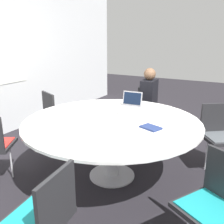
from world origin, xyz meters
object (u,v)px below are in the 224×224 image
object	(u,v)px
chair_1	(56,112)
person_0	(150,97)
chair_5	(219,131)
chair_4	(216,200)
laptop	(131,104)
coffee_cup	(121,111)
chair_0	(149,105)
chair_3	(43,213)
spiral_notebook	(151,128)

from	to	relation	value
chair_1	person_0	size ratio (longest dim) A/B	0.71
chair_1	chair_5	bearing A→B (deg)	32.81
chair_4	chair_5	world-z (taller)	same
chair_5	laptop	distance (m)	1.23
laptop	coffee_cup	bearing A→B (deg)	-89.31
chair_0	chair_5	world-z (taller)	same
chair_1	chair_5	size ratio (longest dim) A/B	1.00
chair_1	chair_3	world-z (taller)	same
chair_3	coffee_cup	xyz separation A→B (m)	(1.68, 0.26, 0.28)
chair_5	coffee_cup	bearing A→B (deg)	-6.98
coffee_cup	chair_5	bearing A→B (deg)	-60.45
chair_0	chair_3	size ratio (longest dim) A/B	1.00
chair_4	chair_1	bearing A→B (deg)	5.76
chair_5	coffee_cup	distance (m)	1.33
chair_5	person_0	world-z (taller)	person_0
chair_0	laptop	world-z (taller)	laptop
chair_1	chair_5	distance (m)	2.48
chair_1	person_0	distance (m)	1.59
chair_1	chair_4	bearing A→B (deg)	-0.36
chair_1	spiral_notebook	bearing A→B (deg)	6.90
chair_0	spiral_notebook	world-z (taller)	chair_0
spiral_notebook	chair_1	bearing A→B (deg)	73.22
chair_0	coffee_cup	world-z (taller)	chair_0
chair_3	chair_5	distance (m)	2.48
chair_5	person_0	distance (m)	1.36
chair_5	laptop	world-z (taller)	laptop
chair_0	person_0	xyz separation A→B (m)	(-0.23, -0.10, 0.19)
chair_0	chair_4	xyz separation A→B (m)	(-2.38, -1.48, 0.00)
chair_0	laptop	bearing A→B (deg)	3.47
chair_1	person_0	world-z (taller)	person_0
laptop	spiral_notebook	size ratio (longest dim) A/B	1.21
chair_4	spiral_notebook	xyz separation A→B (m)	(0.61, 0.77, 0.25)
chair_1	chair_3	xyz separation A→B (m)	(-1.93, -1.58, 0.00)
chair_4	coffee_cup	size ratio (longest dim) A/B	11.02
chair_5	coffee_cup	xyz separation A→B (m)	(-0.64, 1.13, 0.28)
chair_3	chair_4	bearing A→B (deg)	-60.70
chair_0	chair_3	world-z (taller)	same
chair_5	spiral_notebook	bearing A→B (deg)	20.93
chair_1	chair_4	xyz separation A→B (m)	(-1.17, -2.62, 0.00)
chair_0	coffee_cup	distance (m)	1.49
spiral_notebook	chair_4	bearing A→B (deg)	-128.37
chair_0	person_0	bearing A→B (deg)	19.01
chair_0	chair_5	bearing A→B (deg)	53.75
chair_4	coffee_cup	xyz separation A→B (m)	(0.92, 1.29, 0.28)
chair_0	person_0	world-z (taller)	person_0
laptop	chair_3	bearing A→B (deg)	-86.25
chair_0	chair_1	size ratio (longest dim) A/B	1.00
chair_1	spiral_notebook	world-z (taller)	chair_1
chair_1	chair_5	world-z (taller)	same
chair_0	person_0	size ratio (longest dim) A/B	0.71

